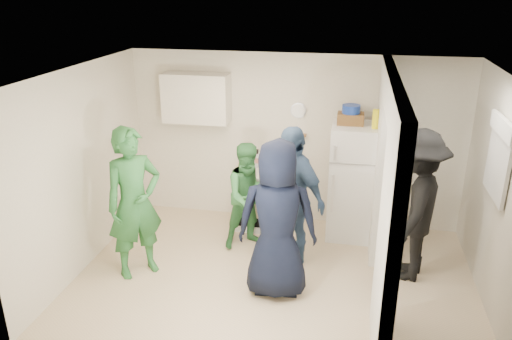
# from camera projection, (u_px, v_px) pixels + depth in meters

# --- Properties ---
(floor) EXTENTS (4.80, 4.80, 0.00)m
(floor) POSITION_uv_depth(u_px,v_px,m) (274.00, 278.00, 6.12)
(floor) COLOR #CCB990
(floor) RESTS_ON ground
(wall_back) EXTENTS (4.80, 0.00, 4.80)m
(wall_back) POSITION_uv_depth(u_px,v_px,m) (294.00, 140.00, 7.24)
(wall_back) COLOR silver
(wall_back) RESTS_ON floor
(wall_front) EXTENTS (4.80, 0.00, 4.80)m
(wall_front) POSITION_uv_depth(u_px,v_px,m) (243.00, 261.00, 4.12)
(wall_front) COLOR silver
(wall_front) RESTS_ON floor
(wall_left) EXTENTS (0.00, 3.40, 3.40)m
(wall_left) POSITION_uv_depth(u_px,v_px,m) (83.00, 170.00, 6.12)
(wall_left) COLOR silver
(wall_left) RESTS_ON floor
(wall_right) EXTENTS (0.00, 3.40, 3.40)m
(wall_right) POSITION_uv_depth(u_px,v_px,m) (501.00, 201.00, 5.24)
(wall_right) COLOR silver
(wall_right) RESTS_ON floor
(ceiling) EXTENTS (4.80, 4.80, 0.00)m
(ceiling) POSITION_uv_depth(u_px,v_px,m) (277.00, 74.00, 5.23)
(ceiling) COLOR white
(ceiling) RESTS_ON wall_back
(partition_pier_back) EXTENTS (0.12, 1.20, 2.50)m
(partition_pier_back) POSITION_uv_depth(u_px,v_px,m) (380.00, 159.00, 6.47)
(partition_pier_back) COLOR silver
(partition_pier_back) RESTS_ON floor
(partition_pier_front) EXTENTS (0.12, 1.20, 2.50)m
(partition_pier_front) POSITION_uv_depth(u_px,v_px,m) (388.00, 240.00, 4.45)
(partition_pier_front) COLOR silver
(partition_pier_front) RESTS_ON floor
(partition_header) EXTENTS (0.12, 1.00, 0.40)m
(partition_header) POSITION_uv_depth(u_px,v_px,m) (393.00, 98.00, 5.08)
(partition_header) COLOR silver
(partition_header) RESTS_ON partition_pier_back
(stove) EXTENTS (0.73, 0.61, 0.87)m
(stove) POSITION_uv_depth(u_px,v_px,m) (262.00, 198.00, 7.30)
(stove) COLOR white
(stove) RESTS_ON floor
(upper_cabinet) EXTENTS (0.95, 0.34, 0.70)m
(upper_cabinet) POSITION_uv_depth(u_px,v_px,m) (196.00, 98.00, 7.11)
(upper_cabinet) COLOR silver
(upper_cabinet) RESTS_ON wall_back
(fridge) EXTENTS (0.67, 0.65, 1.62)m
(fridge) POSITION_uv_depth(u_px,v_px,m) (354.00, 182.00, 6.90)
(fridge) COLOR white
(fridge) RESTS_ON floor
(wicker_basket) EXTENTS (0.35, 0.25, 0.15)m
(wicker_basket) POSITION_uv_depth(u_px,v_px,m) (351.00, 119.00, 6.65)
(wicker_basket) COLOR brown
(wicker_basket) RESTS_ON fridge
(blue_bowl) EXTENTS (0.24, 0.24, 0.11)m
(blue_bowl) POSITION_uv_depth(u_px,v_px,m) (351.00, 109.00, 6.60)
(blue_bowl) COLOR navy
(blue_bowl) RESTS_ON wicker_basket
(yellow_cup_stack_top) EXTENTS (0.09, 0.09, 0.25)m
(yellow_cup_stack_top) POSITION_uv_depth(u_px,v_px,m) (376.00, 119.00, 6.44)
(yellow_cup_stack_top) COLOR #FFF215
(yellow_cup_stack_top) RESTS_ON fridge
(wall_clock) EXTENTS (0.22, 0.02, 0.22)m
(wall_clock) POSITION_uv_depth(u_px,v_px,m) (298.00, 110.00, 7.05)
(wall_clock) COLOR white
(wall_clock) RESTS_ON wall_back
(spice_shelf) EXTENTS (0.35, 0.08, 0.03)m
(spice_shelf) POSITION_uv_depth(u_px,v_px,m) (294.00, 135.00, 7.15)
(spice_shelf) COLOR olive
(spice_shelf) RESTS_ON wall_back
(nook_window) EXTENTS (0.03, 0.70, 0.80)m
(nook_window) POSITION_uv_depth(u_px,v_px,m) (501.00, 159.00, 5.28)
(nook_window) COLOR black
(nook_window) RESTS_ON wall_right
(nook_window_frame) EXTENTS (0.04, 0.76, 0.86)m
(nook_window_frame) POSITION_uv_depth(u_px,v_px,m) (499.00, 159.00, 5.29)
(nook_window_frame) COLOR white
(nook_window_frame) RESTS_ON wall_right
(nook_valance) EXTENTS (0.04, 0.82, 0.18)m
(nook_valance) POSITION_uv_depth(u_px,v_px,m) (502.00, 127.00, 5.17)
(nook_valance) COLOR white
(nook_valance) RESTS_ON wall_right
(yellow_cup_stack_stove) EXTENTS (0.09, 0.09, 0.25)m
(yellow_cup_stack_stove) POSITION_uv_depth(u_px,v_px,m) (251.00, 167.00, 6.92)
(yellow_cup_stack_stove) COLOR orange
(yellow_cup_stack_stove) RESTS_ON stove
(red_cup) EXTENTS (0.09, 0.09, 0.12)m
(red_cup) POSITION_uv_depth(u_px,v_px,m) (275.00, 173.00, 6.90)
(red_cup) COLOR #B61E0C
(red_cup) RESTS_ON stove
(person_green_left) EXTENTS (0.80, 0.80, 1.88)m
(person_green_left) POSITION_uv_depth(u_px,v_px,m) (134.00, 203.00, 5.94)
(person_green_left) COLOR #2D7138
(person_green_left) RESTS_ON floor
(person_green_center) EXTENTS (0.90, 0.85, 1.47)m
(person_green_center) POSITION_uv_depth(u_px,v_px,m) (250.00, 196.00, 6.64)
(person_green_center) COLOR #3B8642
(person_green_center) RESTS_ON floor
(person_denim) EXTENTS (1.11, 0.99, 1.81)m
(person_denim) POSITION_uv_depth(u_px,v_px,m) (291.00, 196.00, 6.22)
(person_denim) COLOR #3B5880
(person_denim) RESTS_ON floor
(person_navy) EXTENTS (0.96, 0.67, 1.85)m
(person_navy) POSITION_uv_depth(u_px,v_px,m) (277.00, 220.00, 5.54)
(person_navy) COLOR black
(person_navy) RESTS_ON floor
(person_nook) EXTENTS (1.01, 1.35, 1.86)m
(person_nook) POSITION_uv_depth(u_px,v_px,m) (415.00, 206.00, 5.88)
(person_nook) COLOR black
(person_nook) RESTS_ON floor
(bottle_a) EXTENTS (0.07, 0.07, 0.28)m
(bottle_a) POSITION_uv_depth(u_px,v_px,m) (245.00, 157.00, 7.26)
(bottle_a) COLOR brown
(bottle_a) RESTS_ON stove
(bottle_b) EXTENTS (0.08, 0.08, 0.28)m
(bottle_b) POSITION_uv_depth(u_px,v_px,m) (248.00, 163.00, 7.05)
(bottle_b) COLOR #1A4F27
(bottle_b) RESTS_ON stove
(bottle_c) EXTENTS (0.08, 0.08, 0.27)m
(bottle_c) POSITION_uv_depth(u_px,v_px,m) (258.00, 158.00, 7.23)
(bottle_c) COLOR silver
(bottle_c) RESTS_ON stove
(bottle_d) EXTENTS (0.07, 0.07, 0.27)m
(bottle_d) POSITION_uv_depth(u_px,v_px,m) (262.00, 163.00, 7.05)
(bottle_d) COLOR #5B2010
(bottle_d) RESTS_ON stove
(bottle_e) EXTENTS (0.06, 0.06, 0.32)m
(bottle_e) POSITION_uv_depth(u_px,v_px,m) (272.00, 157.00, 7.22)
(bottle_e) COLOR #A7AFB9
(bottle_e) RESTS_ON stove
(bottle_f) EXTENTS (0.08, 0.08, 0.33)m
(bottle_f) POSITION_uv_depth(u_px,v_px,m) (276.00, 160.00, 7.08)
(bottle_f) COLOR #143818
(bottle_f) RESTS_ON stove
(bottle_g) EXTENTS (0.08, 0.08, 0.26)m
(bottle_g) POSITION_uv_depth(u_px,v_px,m) (280.00, 161.00, 7.16)
(bottle_g) COLOR olive
(bottle_g) RESTS_ON stove
(bottle_h) EXTENTS (0.06, 0.06, 0.27)m
(bottle_h) POSITION_uv_depth(u_px,v_px,m) (241.00, 163.00, 7.05)
(bottle_h) COLOR silver
(bottle_h) RESTS_ON stove
(bottle_i) EXTENTS (0.08, 0.08, 0.24)m
(bottle_i) POSITION_uv_depth(u_px,v_px,m) (266.00, 161.00, 7.18)
(bottle_i) COLOR #512B0E
(bottle_i) RESTS_ON stove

